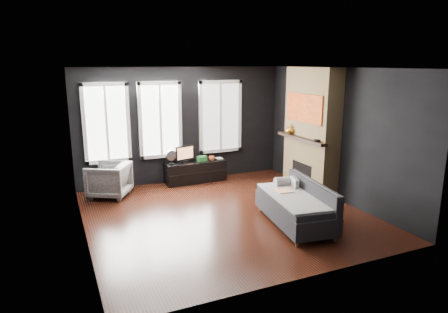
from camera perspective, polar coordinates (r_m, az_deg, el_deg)
name	(u,v)px	position (r m, az deg, el deg)	size (l,w,h in m)	color
floor	(226,214)	(7.60, 0.22, -8.28)	(5.00, 5.00, 0.00)	black
ceiling	(226,68)	(7.07, 0.24, 12.53)	(5.00, 5.00, 0.00)	white
wall_back	(183,125)	(9.51, -5.91, 4.49)	(5.00, 0.02, 2.70)	black
wall_left	(80,157)	(6.63, -19.94, -0.10)	(0.02, 5.00, 2.70)	black
wall_right	(337,135)	(8.52, 15.81, 3.03)	(0.02, 5.00, 2.70)	black
windows	(163,81)	(9.25, -8.68, 10.58)	(4.00, 0.16, 1.76)	white
fireplace	(311,131)	(8.87, 12.36, 3.61)	(0.70, 1.62, 2.70)	#93724C
sofa	(295,204)	(7.14, 10.08, -6.64)	(0.90, 1.80, 0.77)	black
stripe_pillow	(294,186)	(7.55, 10.01, -4.15)	(0.07, 0.31, 0.31)	gray
armchair	(109,178)	(8.80, -16.12, -3.02)	(0.78, 0.73, 0.80)	silver
media_console	(195,172)	(9.57, -4.13, -2.16)	(1.46, 0.45, 0.50)	black
monitor	(185,153)	(9.39, -5.64, 0.52)	(0.51, 0.11, 0.45)	black
desk_fan	(171,157)	(9.24, -7.56, -0.09)	(0.24, 0.24, 0.35)	gray
mug	(212,158)	(9.57, -1.76, -0.16)	(0.14, 0.11, 0.14)	orange
book	(216,155)	(9.71, -1.12, 0.23)	(0.15, 0.02, 0.20)	#B7AB8C
storage_box	(202,158)	(9.54, -3.17, -0.27)	(0.22, 0.14, 0.12)	#2B7B33
mantel_vase	(290,129)	(9.09, 9.41, 3.86)	(0.20, 0.21, 0.20)	gold
mantel_clock	(317,141)	(8.30, 13.14, 2.23)	(0.12, 0.12, 0.04)	black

